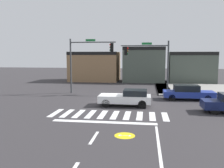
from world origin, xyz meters
name	(u,v)px	position (x,y,z in m)	size (l,w,h in m)	color
ground_plane	(116,103)	(0.00, 0.00, 0.00)	(120.00, 120.00, 0.00)	#302D30
crosswalk_near	(109,115)	(0.00, -4.50, 0.00)	(8.46, 2.57, 0.01)	silver
lane_markings	(107,159)	(1.11, -12.02, 0.00)	(6.80, 20.25, 0.01)	white
bike_detector_marking	(125,136)	(1.56, -8.96, 0.00)	(1.12, 1.12, 0.01)	yellow
curb_corner_northeast	(194,90)	(8.49, 9.42, 0.07)	(10.00, 10.60, 0.15)	gray
storefront_row	(138,66)	(1.28, 18.72, 2.56)	(23.10, 5.86, 5.61)	#93704C
traffic_signal_northeast	(150,58)	(2.97, 5.65, 4.02)	(5.26, 0.32, 5.85)	#383A3D
traffic_signal_northwest	(88,56)	(-3.85, 5.06, 4.25)	(5.20, 0.32, 6.12)	#383A3D
car_white	(127,98)	(1.06, -1.19, 0.71)	(4.38, 1.89, 1.40)	white
car_blue	(188,92)	(6.65, 2.53, 0.72)	(4.77, 1.75, 1.43)	#23389E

